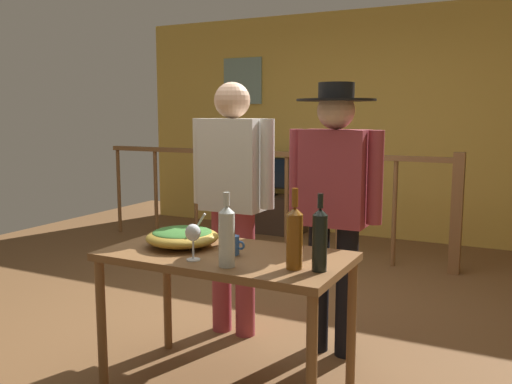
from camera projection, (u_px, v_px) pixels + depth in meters
name	position (u px, v px, depth m)	size (l,w,h in m)	color
ground_plane	(259.00, 323.00, 3.87)	(8.13, 8.13, 0.00)	brown
back_wall	(377.00, 125.00, 6.42)	(6.25, 0.10, 2.66)	gold
framed_picture	(243.00, 81.00, 7.07)	(0.55, 0.03, 0.59)	gray
stair_railing	(309.00, 188.00, 5.60)	(4.04, 0.10, 1.12)	brown
tv_console	(269.00, 213.00, 6.82)	(0.90, 0.40, 0.46)	#38281E
flat_screen_tv	(268.00, 173.00, 6.72)	(0.67, 0.12, 0.48)	black
serving_table	(226.00, 269.00, 2.84)	(1.27, 0.66, 0.75)	brown
salad_bowl	(182.00, 236.00, 2.97)	(0.39, 0.39, 0.20)	gold
wine_glass	(193.00, 234.00, 2.67)	(0.08, 0.08, 0.18)	silver
wine_bottle_amber	(295.00, 236.00, 2.52)	(0.08, 0.08, 0.38)	brown
wine_bottle_dark	(320.00, 239.00, 2.48)	(0.07, 0.07, 0.36)	black
wine_bottle_clear	(227.00, 235.00, 2.55)	(0.08, 0.08, 0.35)	silver
mug_blue	(232.00, 245.00, 2.79)	(0.12, 0.08, 0.10)	#3866B2
person_standing_left	(233.00, 187.00, 3.56)	(0.59, 0.23, 1.67)	#9E3842
person_standing_right	(334.00, 196.00, 3.26)	(0.58, 0.46, 1.65)	black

